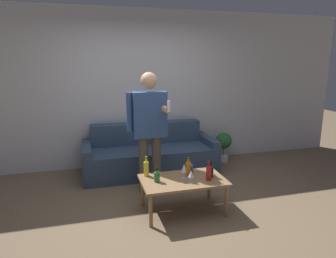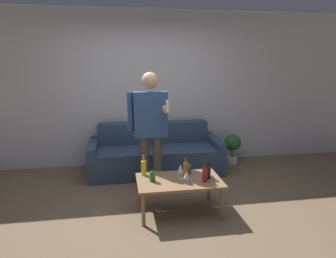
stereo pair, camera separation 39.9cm
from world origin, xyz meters
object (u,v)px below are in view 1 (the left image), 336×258
object	(u,v)px
coffee_table	(183,183)
person_standing_front	(149,124)
bottle_orange	(209,173)
couch	(149,155)

from	to	relation	value
coffee_table	person_standing_front	world-z (taller)	person_standing_front
bottle_orange	person_standing_front	xyz separation A→B (m)	(-0.57, 0.76, 0.47)
couch	coffee_table	size ratio (longest dim) A/B	2.12
bottle_orange	person_standing_front	size ratio (longest dim) A/B	0.14
couch	bottle_orange	world-z (taller)	couch
bottle_orange	coffee_table	bearing A→B (deg)	160.48
bottle_orange	couch	bearing A→B (deg)	104.30
coffee_table	bottle_orange	xyz separation A→B (m)	(0.29, -0.10, 0.14)
coffee_table	couch	bearing A→B (deg)	94.35
couch	bottle_orange	bearing A→B (deg)	-75.70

